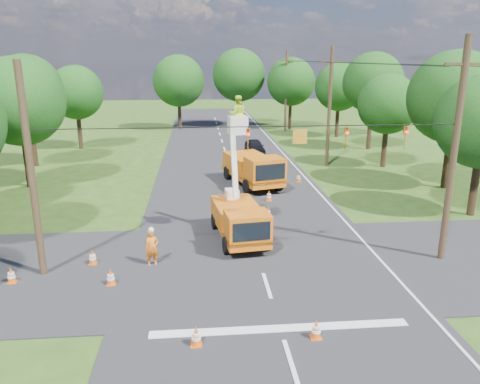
{
  "coord_description": "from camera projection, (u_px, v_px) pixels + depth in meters",
  "views": [
    {
      "loc": [
        -2.67,
        -17.23,
        9.04
      ],
      "look_at": [
        -0.65,
        5.1,
        2.6
      ],
      "focal_mm": 35.0,
      "sensor_mm": 36.0,
      "label": 1
    }
  ],
  "objects": [
    {
      "name": "edge_line",
      "position": [
        299.0,
        171.0,
        38.85
      ],
      "size": [
        0.12,
        90.0,
        0.02
      ],
      "primitive_type": "cube",
      "color": "silver",
      "rests_on": "ground"
    },
    {
      "name": "traffic_cone_2",
      "position": [
        268.0,
        213.0,
        27.25
      ],
      "size": [
        0.38,
        0.38,
        0.71
      ],
      "color": "#DA530B",
      "rests_on": "ground"
    },
    {
      "name": "tree_far_a",
      "position": [
        179.0,
        81.0,
        60.15
      ],
      "size": [
        6.6,
        6.6,
        9.5
      ],
      "color": "#382616",
      "rests_on": "ground"
    },
    {
      "name": "tree_right_e",
      "position": [
        339.0,
        87.0,
        54.23
      ],
      "size": [
        5.6,
        5.6,
        8.63
      ],
      "color": "#382616",
      "rests_on": "ground"
    },
    {
      "name": "traffic_cone_4",
      "position": [
        111.0,
        277.0,
        19.23
      ],
      "size": [
        0.38,
        0.38,
        0.71
      ],
      "color": "#DA530B",
      "rests_on": "ground"
    },
    {
      "name": "traffic_cone_6",
      "position": [
        11.0,
        275.0,
        19.4
      ],
      "size": [
        0.38,
        0.38,
        0.71
      ],
      "color": "#DA530B",
      "rests_on": "ground"
    },
    {
      "name": "road_main",
      "position": [
        232.0,
        172.0,
        38.37
      ],
      "size": [
        12.0,
        100.0,
        0.06
      ],
      "primitive_type": "cube",
      "color": "black",
      "rests_on": "ground"
    },
    {
      "name": "signal_span",
      "position": [
        315.0,
        136.0,
        19.7
      ],
      "size": [
        18.0,
        0.29,
        1.07
      ],
      "color": "black",
      "rests_on": "ground"
    },
    {
      "name": "pole_right_near",
      "position": [
        454.0,
        151.0,
        20.46
      ],
      "size": [
        1.8,
        0.3,
        10.0
      ],
      "color": "#4C3823",
      "rests_on": "ground"
    },
    {
      "name": "tree_right_d",
      "position": [
        373.0,
        83.0,
        46.42
      ],
      "size": [
        6.0,
        6.0,
        9.7
      ],
      "color": "#382616",
      "rests_on": "ground"
    },
    {
      "name": "traffic_cone_0",
      "position": [
        196.0,
        336.0,
        15.16
      ],
      "size": [
        0.38,
        0.38,
        0.71
      ],
      "color": "#DA530B",
      "rests_on": "ground"
    },
    {
      "name": "traffic_cone_1",
      "position": [
        316.0,
        329.0,
        15.55
      ],
      "size": [
        0.38,
        0.38,
        0.71
      ],
      "color": "#DA530B",
      "rests_on": "ground"
    },
    {
      "name": "road_cross",
      "position": [
        261.0,
        266.0,
        21.14
      ],
      "size": [
        56.0,
        10.0,
        0.07
      ],
      "primitive_type": "cube",
      "color": "black",
      "rests_on": "ground"
    },
    {
      "name": "traffic_cone_5",
      "position": [
        93.0,
        257.0,
        21.17
      ],
      "size": [
        0.38,
        0.38,
        0.71
      ],
      "color": "#DA530B",
      "rests_on": "ground"
    },
    {
      "name": "tree_left_d",
      "position": [
        19.0,
        102.0,
        32.5
      ],
      "size": [
        6.2,
        6.2,
        9.24
      ],
      "color": "#382616",
      "rests_on": "ground"
    },
    {
      "name": "tree_right_c",
      "position": [
        388.0,
        104.0,
        39.0
      ],
      "size": [
        5.0,
        5.0,
        7.83
      ],
      "color": "#382616",
      "rests_on": "ground"
    },
    {
      "name": "second_truck",
      "position": [
        253.0,
        168.0,
        34.01
      ],
      "size": [
        4.09,
        7.1,
        2.51
      ],
      "rotation": [
        0.0,
        0.0,
        0.26
      ],
      "color": "orange",
      "rests_on": "ground"
    },
    {
      "name": "tree_far_c",
      "position": [
        291.0,
        82.0,
        60.49
      ],
      "size": [
        6.2,
        6.2,
        9.18
      ],
      "color": "#382616",
      "rests_on": "ground"
    },
    {
      "name": "traffic_cone_3",
      "position": [
        269.0,
        196.0,
        30.59
      ],
      "size": [
        0.38,
        0.38,
        0.71
      ],
      "color": "#DA530B",
      "rests_on": "ground"
    },
    {
      "name": "ground_worker",
      "position": [
        152.0,
        248.0,
        20.97
      ],
      "size": [
        0.71,
        0.59,
        1.68
      ],
      "primitive_type": "imported",
      "rotation": [
        0.0,
        0.0,
        0.34
      ],
      "color": "#FB5115",
      "rests_on": "ground"
    },
    {
      "name": "distant_car",
      "position": [
        255.0,
        147.0,
        45.68
      ],
      "size": [
        1.85,
        4.17,
        1.39
      ],
      "primitive_type": "imported",
      "rotation": [
        0.0,
        0.0,
        0.05
      ],
      "color": "black",
      "rests_on": "ground"
    },
    {
      "name": "stop_bar",
      "position": [
        280.0,
        330.0,
        16.16
      ],
      "size": [
        9.0,
        0.45,
        0.02
      ],
      "primitive_type": "cube",
      "color": "silver",
      "rests_on": "ground"
    },
    {
      "name": "pole_left",
      "position": [
        31.0,
        174.0,
        19.07
      ],
      "size": [
        0.3,
        0.3,
        9.0
      ],
      "color": "#4C3823",
      "rests_on": "ground"
    },
    {
      "name": "tree_far_b",
      "position": [
        239.0,
        75.0,
        62.59
      ],
      "size": [
        7.0,
        7.0,
        10.32
      ],
      "color": "#382616",
      "rests_on": "ground"
    },
    {
      "name": "ground",
      "position": [
        232.0,
        172.0,
        38.37
      ],
      "size": [
        140.0,
        140.0,
        0.0
      ],
      "primitive_type": "plane",
      "color": "#2B4514",
      "rests_on": "ground"
    },
    {
      "name": "pole_right_far",
      "position": [
        286.0,
        90.0,
        58.75
      ],
      "size": [
        1.8,
        0.3,
        10.0
      ],
      "color": "#4C3823",
      "rests_on": "ground"
    },
    {
      "name": "tree_left_f",
      "position": [
        76.0,
        93.0,
        47.0
      ],
      "size": [
        5.4,
        5.4,
        8.4
      ],
      "color": "#382616",
      "rests_on": "ground"
    },
    {
      "name": "tree_left_e",
      "position": [
        27.0,
        90.0,
        38.95
      ],
      "size": [
        5.8,
        5.8,
        9.41
      ],
      "color": "#382616",
      "rests_on": "ground"
    },
    {
      "name": "pole_right_mid",
      "position": [
        329.0,
        106.0,
        39.61
      ],
      "size": [
        1.8,
        0.3,
        10.0
      ],
      "color": "#4C3823",
      "rests_on": "ground"
    },
    {
      "name": "tree_right_b",
      "position": [
        455.0,
        97.0,
        32.15
      ],
      "size": [
        6.4,
        6.4,
        9.65
      ],
      "color": "#382616",
      "rests_on": "ground"
    },
    {
      "name": "bucket_truck",
      "position": [
        239.0,
        211.0,
        23.69
      ],
      "size": [
        2.75,
        5.77,
        7.31
      ],
      "rotation": [
        0.0,
        0.0,
        0.12
      ],
      "color": "orange",
      "rests_on": "ground"
    },
    {
      "name": "traffic_cone_7",
      "position": [
        299.0,
        177.0,
        35.28
      ],
      "size": [
        0.38,
        0.38,
        0.71
      ],
      "color": "#DA530B",
      "rests_on": "ground"
    }
  ]
}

